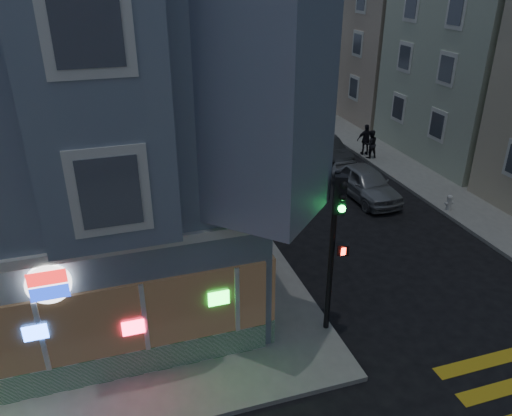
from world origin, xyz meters
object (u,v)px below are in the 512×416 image
parked_car_c (287,123)px  fire_hydrant (449,202)px  utility_pole (331,52)px  street_tree_far (265,39)px  parked_car_a (366,183)px  parked_car_d (263,102)px  parked_car_b (326,148)px  pedestrian_a (371,144)px  pedestrian_b (366,140)px  traffic_signal (336,229)px  street_tree_near (298,52)px

parked_car_c → fire_hydrant: 13.25m
utility_pole → street_tree_far: size_ratio=1.70×
parked_car_a → parked_car_d: parked_car_a is taller
parked_car_b → fire_hydrant: 8.12m
parked_car_a → fire_hydrant: (2.70, -2.57, -0.22)m
street_tree_far → parked_car_a: (-3.60, -25.62, -3.20)m
street_tree_far → parked_car_d: 10.09m
pedestrian_a → fire_hydrant: pedestrian_a is taller
utility_pole → pedestrian_b: (-0.70, -6.69, -3.77)m
traffic_signal → fire_hydrant: (8.48, 5.75, -3.00)m
street_tree_near → pedestrian_a: bearing=-93.9°
utility_pole → parked_car_c: 5.48m
parked_car_c → parked_car_d: size_ratio=1.09×
traffic_signal → utility_pole: bearing=90.0°
utility_pole → pedestrian_a: size_ratio=5.70×
street_tree_near → pedestrian_a: (-0.90, -13.22, -3.00)m
parked_car_c → utility_pole: bearing=19.0°
pedestrian_b → parked_car_b: bearing=5.4°
parked_car_c → traffic_signal: (-5.78, -18.72, 2.84)m
parked_car_b → parked_car_d: size_ratio=0.94×
parked_car_b → parked_car_c: (-0.36, 5.20, 0.01)m
street_tree_far → fire_hydrant: street_tree_far is taller
street_tree_far → pedestrian_a: (-0.90, -21.22, -3.00)m
pedestrian_b → street_tree_near: bearing=-82.1°
street_tree_far → parked_car_b: 20.93m
street_tree_near → parked_car_b: bearing=-104.6°
parked_car_b → parked_car_c: bearing=89.2°
pedestrian_a → parked_car_a: (-2.70, -4.40, -0.20)m
street_tree_near → pedestrian_b: size_ratio=3.03×
pedestrian_a → pedestrian_b: pedestrian_b is taller
utility_pole → street_tree_far: utility_pole is taller
parked_car_a → fire_hydrant: bearing=-45.3°
utility_pole → fire_hydrant: bearing=-92.8°
pedestrian_b → traffic_signal: 15.93m
street_tree_near → utility_pole: bearing=-91.9°
parked_car_c → street_tree_far: bearing=75.9°
street_tree_far → pedestrian_b: bearing=-92.5°
parked_car_a → parked_car_d: size_ratio=1.02×
parked_car_b → utility_pole: bearing=59.9°
pedestrian_a → parked_car_b: 2.49m
parked_car_d → pedestrian_a: bearing=-85.8°
street_tree_far → parked_car_d: (-3.15, -8.99, -3.34)m
parked_car_b → street_tree_far: bearing=76.2°
pedestrian_b → fire_hydrant: (-0.00, -7.50, -0.51)m
pedestrian_b → parked_car_a: (-2.70, -4.93, -0.29)m
pedestrian_a → parked_car_d: size_ratio=0.37×
pedestrian_b → fire_hydrant: bearing=102.0°
utility_pole → fire_hydrant: size_ratio=12.79×
pedestrian_b → parked_car_a: 5.63m
pedestrian_a → traffic_signal: 15.51m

